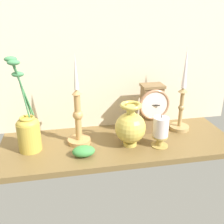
{
  "coord_description": "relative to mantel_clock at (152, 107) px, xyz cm",
  "views": [
    {
      "loc": [
        -21.7,
        -97.29,
        54.16
      ],
      "look_at": [
        -2.84,
        0.0,
        14.0
      ],
      "focal_mm": 41.73,
      "sensor_mm": 36.0,
      "label": 1
    }
  ],
  "objects": [
    {
      "name": "candlestick_tall_left",
      "position": [
        -33.66,
        -5.05,
        -0.68
      ],
      "size": [
        9.74,
        9.74,
        38.22
      ],
      "color": "tan",
      "rests_on": "ground_plane"
    },
    {
      "name": "candlestick_tall_center",
      "position": [
        14.0,
        -0.85,
        1.13
      ],
      "size": [
        9.11,
        9.11,
        39.27
      ],
      "color": "tan",
      "rests_on": "ground_plane"
    },
    {
      "name": "brass_vase_jar",
      "position": [
        -53.6,
        -7.51,
        -2.59
      ],
      "size": [
        9.17,
        9.07,
        38.36
      ],
      "color": "gold",
      "rests_on": "ground_plane"
    },
    {
      "name": "back_wall",
      "position": [
        -16.92,
        11.29,
        20.63
      ],
      "size": [
        120.0,
        2.0,
        65.0
      ],
      "primitive_type": "cube",
      "color": "beige",
      "rests_on": "ground_plane"
    },
    {
      "name": "mantel_clock",
      "position": [
        0.0,
        0.0,
        0.0
      ],
      "size": [
        14.03,
        8.95,
        22.38
      ],
      "color": "brown",
      "rests_on": "ground_plane"
    },
    {
      "name": "ground_plane",
      "position": [
        -16.92,
        -7.21,
        -13.07
      ],
      "size": [
        100.0,
        36.0,
        2.4
      ],
      "primitive_type": "cube",
      "color": "brown"
    },
    {
      "name": "pillar_candle_front",
      "position": [
        -0.81,
        -14.14,
        -4.69
      ],
      "size": [
        7.14,
        7.14,
        14.04
      ],
      "color": "#AF9349",
      "rests_on": "ground_plane"
    },
    {
      "name": "brass_vase_bulbous",
      "position": [
        -12.82,
        -11.0,
        -3.37
      ],
      "size": [
        12.8,
        12.8,
        18.59
      ],
      "color": "gold",
      "rests_on": "ground_plane"
    },
    {
      "name": "ivy_sprig",
      "position": [
        -32.71,
        -16.09,
        -9.78
      ],
      "size": [
        8.88,
        6.22,
        4.17
      ],
      "color": "#3E8D43",
      "rests_on": "ground_plane"
    }
  ]
}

